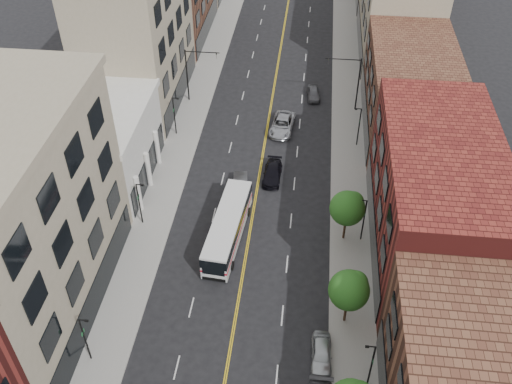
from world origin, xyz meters
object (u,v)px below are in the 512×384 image
(city_bus, at_px, (228,227))
(car_lane_behind, at_px, (240,183))
(car_parked_far, at_px, (321,354))
(car_lane_b, at_px, (282,125))
(car_lane_c, at_px, (313,93))
(car_lane_a, at_px, (272,173))

(city_bus, distance_m, car_lane_behind, 7.91)
(car_parked_far, distance_m, car_lane_behind, 22.47)
(city_bus, distance_m, car_lane_b, 20.05)
(car_lane_behind, bearing_deg, car_lane_c, -117.65)
(car_parked_far, bearing_deg, car_lane_c, 91.74)
(car_parked_far, height_order, car_lane_a, car_parked_far)
(car_parked_far, bearing_deg, city_bus, 125.63)
(city_bus, relative_size, car_lane_a, 2.42)
(car_parked_far, distance_m, car_lane_a, 23.44)
(car_lane_behind, relative_size, car_lane_c, 1.10)
(car_lane_c, bearing_deg, car_lane_behind, -116.06)
(city_bus, bearing_deg, car_lane_a, 75.60)
(city_bus, height_order, car_lane_behind, city_bus)
(car_lane_behind, bearing_deg, city_bus, 80.90)
(car_lane_behind, height_order, car_lane_c, car_lane_behind)
(car_lane_a, relative_size, car_lane_c, 1.20)
(car_lane_a, height_order, car_lane_c, car_lane_a)
(car_lane_c, bearing_deg, car_lane_a, -108.65)
(car_lane_behind, xyz_separation_m, car_lane_b, (3.68, 11.80, 0.09))
(car_parked_far, xyz_separation_m, car_lane_b, (-5.52, 32.31, 0.11))
(car_parked_far, height_order, car_lane_c, car_parked_far)
(car_parked_far, relative_size, car_lane_behind, 0.94)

